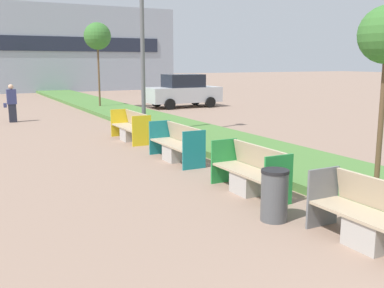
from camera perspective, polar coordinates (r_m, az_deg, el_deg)
The scene contains 11 objects.
planter_grass_strip at distance 14.87m, azimuth 2.00°, elevation 0.83°, with size 2.80×120.00×0.18m.
building_backdrop at distance 43.78m, azimuth -17.38°, elevation 11.39°, with size 20.84×7.97×7.32m.
bench_grey_frame at distance 6.83m, azimuth 22.00°, elevation -9.20°, with size 0.65×1.93×0.94m.
bench_green_frame at distance 8.94m, azimuth 7.37°, elevation -3.95°, with size 0.65×1.89×0.94m.
bench_teal_frame at distance 11.74m, azimuth -1.93°, elevation -0.37°, with size 0.65×2.11×0.94m.
bench_yellow_frame at distance 14.90m, azimuth -7.74°, elevation 1.85°, with size 0.65×2.15×0.94m.
litter_bin at distance 7.46m, azimuth 10.42°, elevation -6.41°, with size 0.46×0.46×0.85m.
street_lamp_post at distance 15.39m, azimuth -6.38°, elevation 15.98°, with size 0.24×0.44×7.38m.
sapling_tree_far at distance 25.08m, azimuth -11.92°, elevation 13.21°, with size 1.44×1.44×4.63m.
pedestrian_walking at distance 20.70m, azimuth -21.92°, elevation 4.83°, with size 0.53×0.24×1.62m.
parked_car_distant at distance 25.66m, azimuth -1.12°, elevation 6.73°, with size 4.20×2.00×1.86m.
Camera 1 is at (-4.06, -0.74, 2.57)m, focal length 42.00 mm.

